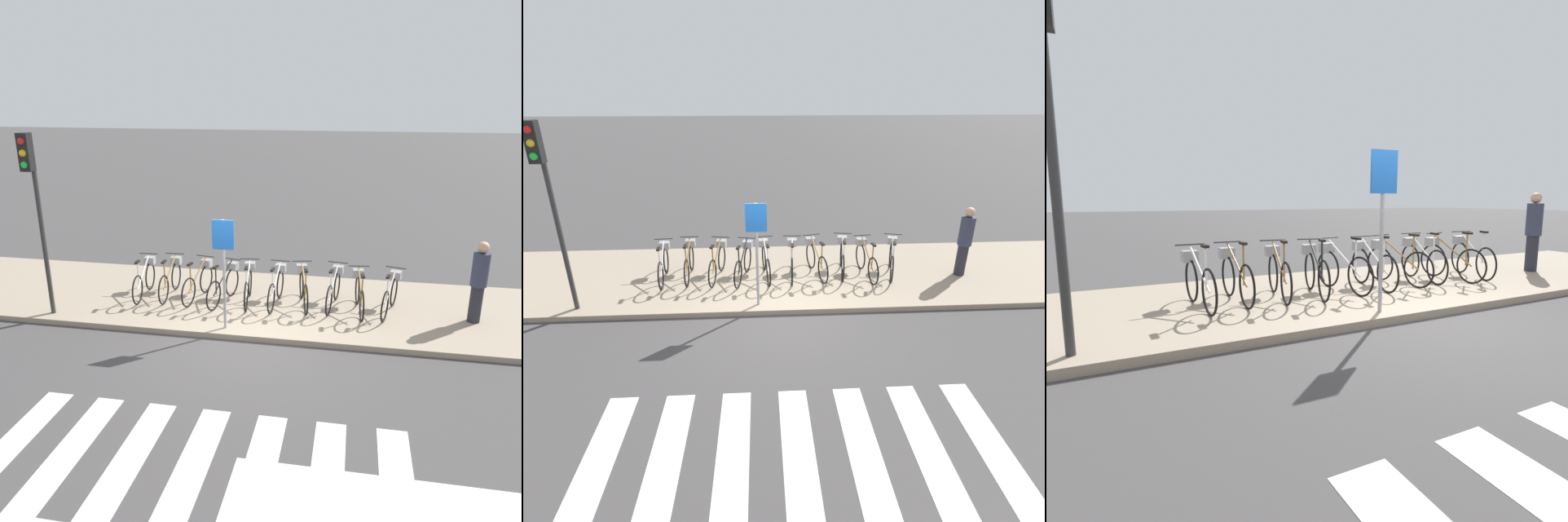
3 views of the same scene
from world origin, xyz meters
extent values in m
plane|color=#423F3F|center=(0.00, 0.00, 0.00)|extent=(120.00, 120.00, 0.00)
cube|color=gray|center=(0.00, 1.89, 0.06)|extent=(17.36, 3.77, 0.12)
torus|color=black|center=(-2.85, 1.17, 0.46)|extent=(0.09, 0.69, 0.69)
torus|color=black|center=(-2.92, 2.11, 0.46)|extent=(0.09, 0.69, 0.69)
cylinder|color=silver|center=(-2.88, 1.64, 0.74)|extent=(0.10, 0.96, 0.58)
cylinder|color=silver|center=(-2.85, 1.30, 0.77)|extent=(0.03, 0.03, 0.62)
cube|color=black|center=(-2.85, 1.30, 1.10)|extent=(0.08, 0.20, 0.04)
cylinder|color=#262626|center=(-2.92, 2.11, 1.05)|extent=(0.46, 0.06, 0.02)
cube|color=gray|center=(-2.92, 2.16, 0.86)|extent=(0.25, 0.22, 0.18)
torus|color=black|center=(-2.26, 1.28, 0.46)|extent=(0.05, 0.69, 0.69)
torus|color=black|center=(-2.28, 2.23, 0.46)|extent=(0.05, 0.69, 0.69)
cylinder|color=olive|center=(-2.27, 1.76, 0.74)|extent=(0.06, 0.96, 0.58)
cylinder|color=olive|center=(-2.26, 1.41, 0.77)|extent=(0.03, 0.03, 0.62)
cube|color=black|center=(-2.26, 1.41, 1.10)|extent=(0.08, 0.20, 0.04)
cylinder|color=#262626|center=(-2.28, 2.23, 1.05)|extent=(0.46, 0.04, 0.02)
cube|color=gray|center=(-2.28, 2.28, 0.86)|extent=(0.25, 0.21, 0.18)
torus|color=black|center=(-1.64, 1.23, 0.46)|extent=(0.14, 0.69, 0.69)
torus|color=black|center=(-1.49, 2.17, 0.46)|extent=(0.14, 0.69, 0.69)
cylinder|color=olive|center=(-1.56, 1.70, 0.74)|extent=(0.18, 0.96, 0.58)
cylinder|color=olive|center=(-1.62, 1.36, 0.77)|extent=(0.04, 0.04, 0.62)
cube|color=black|center=(-1.62, 1.36, 1.10)|extent=(0.10, 0.21, 0.04)
cylinder|color=#262626|center=(-1.49, 2.17, 1.05)|extent=(0.46, 0.10, 0.02)
cube|color=gray|center=(-1.48, 2.22, 0.86)|extent=(0.27, 0.24, 0.18)
torus|color=black|center=(-1.02, 1.14, 0.46)|extent=(0.18, 0.68, 0.69)
torus|color=black|center=(-0.82, 2.07, 0.46)|extent=(0.18, 0.68, 0.69)
cylinder|color=black|center=(-0.92, 1.61, 0.74)|extent=(0.24, 0.95, 0.58)
cylinder|color=black|center=(-0.99, 1.27, 0.77)|extent=(0.04, 0.04, 0.62)
cube|color=black|center=(-0.99, 1.27, 1.10)|extent=(0.11, 0.21, 0.04)
cylinder|color=#262626|center=(-0.82, 2.07, 1.05)|extent=(0.45, 0.12, 0.02)
cube|color=gray|center=(-0.80, 2.12, 0.86)|extent=(0.28, 0.25, 0.18)
torus|color=black|center=(-0.29, 1.20, 0.46)|extent=(0.11, 0.69, 0.69)
torus|color=black|center=(-0.39, 2.14, 0.46)|extent=(0.11, 0.69, 0.69)
cylinder|color=silver|center=(-0.34, 1.67, 0.74)|extent=(0.13, 0.96, 0.58)
cylinder|color=silver|center=(-0.30, 1.33, 0.77)|extent=(0.04, 0.04, 0.62)
cube|color=black|center=(-0.30, 1.33, 1.10)|extent=(0.09, 0.21, 0.04)
cylinder|color=#262626|center=(-0.39, 2.14, 1.05)|extent=(0.46, 0.07, 0.02)
cube|color=gray|center=(-0.40, 2.19, 0.86)|extent=(0.26, 0.22, 0.18)
torus|color=black|center=(0.28, 1.20, 0.46)|extent=(0.08, 0.69, 0.69)
torus|color=black|center=(0.34, 2.15, 0.46)|extent=(0.08, 0.69, 0.69)
cylinder|color=silver|center=(0.31, 1.67, 0.74)|extent=(0.10, 0.96, 0.58)
cylinder|color=silver|center=(0.29, 1.33, 0.77)|extent=(0.03, 0.03, 0.62)
cube|color=black|center=(0.29, 1.33, 1.10)|extent=(0.08, 0.20, 0.04)
cylinder|color=#262626|center=(0.34, 2.15, 1.05)|extent=(0.46, 0.06, 0.02)
cube|color=gray|center=(0.35, 2.19, 0.86)|extent=(0.25, 0.22, 0.18)
torus|color=black|center=(1.04, 1.28, 0.46)|extent=(0.18, 0.68, 0.69)
torus|color=black|center=(0.85, 2.20, 0.46)|extent=(0.18, 0.68, 0.69)
cylinder|color=olive|center=(0.94, 1.74, 0.74)|extent=(0.23, 0.95, 0.58)
cylinder|color=olive|center=(1.01, 1.40, 0.77)|extent=(0.04, 0.04, 0.62)
cube|color=black|center=(1.01, 1.40, 1.10)|extent=(0.11, 0.21, 0.04)
cylinder|color=#262626|center=(0.85, 2.20, 1.05)|extent=(0.46, 0.12, 0.02)
cube|color=gray|center=(0.84, 2.25, 0.86)|extent=(0.28, 0.25, 0.18)
torus|color=black|center=(1.54, 1.32, 0.46)|extent=(0.14, 0.69, 0.69)
torus|color=black|center=(1.68, 2.26, 0.46)|extent=(0.14, 0.69, 0.69)
cylinder|color=silver|center=(1.61, 1.79, 0.74)|extent=(0.17, 0.96, 0.58)
cylinder|color=silver|center=(1.56, 1.45, 0.77)|extent=(0.04, 0.04, 0.62)
cube|color=black|center=(1.56, 1.45, 1.10)|extent=(0.10, 0.21, 0.04)
cylinder|color=#262626|center=(1.68, 2.26, 1.05)|extent=(0.46, 0.09, 0.02)
cube|color=gray|center=(1.69, 2.31, 0.86)|extent=(0.27, 0.23, 0.18)
torus|color=black|center=(2.25, 1.14, 0.46)|extent=(0.10, 0.69, 0.69)
torus|color=black|center=(2.16, 2.08, 0.46)|extent=(0.10, 0.69, 0.69)
cylinder|color=olive|center=(2.20, 1.61, 0.74)|extent=(0.13, 0.96, 0.58)
cylinder|color=olive|center=(2.24, 1.27, 0.77)|extent=(0.04, 0.04, 0.62)
cube|color=black|center=(2.24, 1.27, 1.10)|extent=(0.09, 0.21, 0.04)
cylinder|color=#262626|center=(2.16, 2.08, 1.05)|extent=(0.46, 0.07, 0.02)
cube|color=gray|center=(2.15, 2.13, 0.86)|extent=(0.26, 0.22, 0.18)
torus|color=black|center=(2.73, 1.21, 0.46)|extent=(0.22, 0.67, 0.69)
torus|color=black|center=(2.98, 2.12, 0.46)|extent=(0.22, 0.67, 0.69)
cylinder|color=silver|center=(2.85, 1.66, 0.74)|extent=(0.28, 0.94, 0.58)
cylinder|color=silver|center=(2.76, 1.33, 0.77)|extent=(0.04, 0.04, 0.62)
cube|color=black|center=(2.76, 1.33, 1.10)|extent=(0.12, 0.21, 0.04)
cylinder|color=#262626|center=(2.98, 2.12, 1.05)|extent=(0.45, 0.14, 0.02)
cube|color=gray|center=(2.99, 2.17, 0.86)|extent=(0.28, 0.26, 0.18)
cylinder|color=#23232D|center=(4.63, 1.56, 0.53)|extent=(0.26, 0.26, 0.82)
cylinder|color=#2D3347|center=(4.63, 1.56, 1.30)|extent=(0.34, 0.34, 0.73)
sphere|color=tan|center=(4.63, 1.56, 1.78)|extent=(0.24, 0.24, 0.24)
cylinder|color=#2D2D2D|center=(-4.51, 0.35, 2.08)|extent=(0.10, 0.10, 3.93)
cylinder|color=#99999E|center=(-0.54, 0.30, 1.28)|extent=(0.06, 0.06, 2.32)
cube|color=#1959B2|center=(-0.54, 0.28, 2.14)|extent=(0.44, 0.03, 0.60)
camera|label=1|loc=(1.92, -9.06, 4.80)|focal=35.00mm
camera|label=2|loc=(-0.44, -7.65, 4.64)|focal=28.00mm
camera|label=3|loc=(-4.08, -4.45, 1.76)|focal=28.00mm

